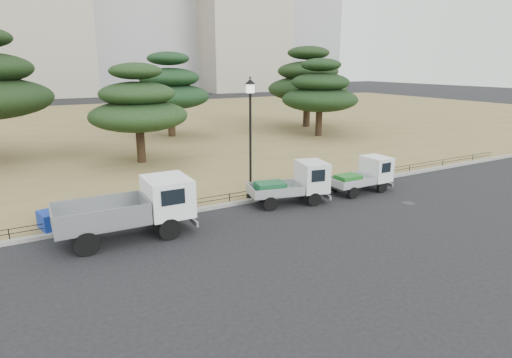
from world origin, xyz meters
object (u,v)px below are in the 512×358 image
truck_kei_front (294,183)px  tarp_pile (60,217)px  truck_kei_rear (364,175)px  street_lamp (250,119)px  truck_large (133,207)px

truck_kei_front → tarp_pile: 10.16m
truck_kei_rear → street_lamp: 6.74m
truck_kei_front → tarp_pile: bearing=-178.0°
street_lamp → tarp_pile: (-8.40, 0.37, -3.40)m
truck_kei_front → tarp_pile: size_ratio=2.38×
tarp_pile → truck_kei_front: bearing=-9.9°
truck_kei_rear → tarp_pile: truck_kei_rear is taller
truck_kei_rear → street_lamp: bearing=164.0°
truck_large → street_lamp: size_ratio=0.89×
truck_kei_front → tarp_pile: (-10.00, 1.74, -0.43)m
street_lamp → tarp_pile: bearing=177.5°
truck_large → truck_kei_rear: 11.82m
truck_kei_front → street_lamp: bearing=151.1°
truck_large → street_lamp: bearing=17.8°
tarp_pile → street_lamp: bearing=-2.5°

